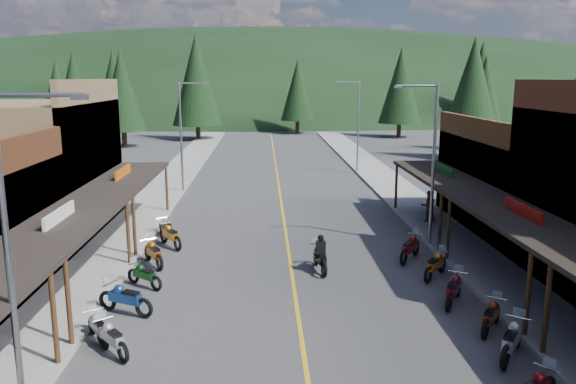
{
  "coord_description": "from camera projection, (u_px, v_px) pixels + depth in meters",
  "views": [
    {
      "loc": [
        -1.18,
        -18.66,
        8.27
      ],
      "look_at": [
        -0.04,
        7.14,
        3.0
      ],
      "focal_mm": 35.0,
      "sensor_mm": 36.0,
      "label": 1
    }
  ],
  "objects": [
    {
      "name": "ground",
      "position": [
        298.0,
        314.0,
        19.97
      ],
      "size": [
        220.0,
        220.0,
        0.0
      ],
      "primitive_type": "plane",
      "color": "#38383A",
      "rests_on": "ground"
    },
    {
      "name": "centerline",
      "position": [
        280.0,
        197.0,
        39.55
      ],
      "size": [
        0.15,
        90.0,
        0.01
      ],
      "primitive_type": "cube",
      "color": "gold",
      "rests_on": "ground"
    },
    {
      "name": "sidewalk_west",
      "position": [
        156.0,
        197.0,
        39.16
      ],
      "size": [
        3.4,
        94.0,
        0.15
      ],
      "primitive_type": "cube",
      "color": "gray",
      "rests_on": "ground"
    },
    {
      "name": "sidewalk_east",
      "position": [
        402.0,
        195.0,
        39.91
      ],
      "size": [
        3.4,
        94.0,
        0.15
      ],
      "primitive_type": "cube",
      "color": "gray",
      "rests_on": "ground"
    },
    {
      "name": "shop_west_3",
      "position": [
        26.0,
        169.0,
        29.73
      ],
      "size": [
        10.9,
        10.2,
        8.2
      ],
      "color": "brown",
      "rests_on": "ground"
    },
    {
      "name": "shop_east_3",
      "position": [
        533.0,
        183.0,
        31.12
      ],
      "size": [
        10.9,
        10.2,
        6.2
      ],
      "color": "#4C2D16",
      "rests_on": "ground"
    },
    {
      "name": "streetlight_0",
      "position": [
        13.0,
        246.0,
        12.9
      ],
      "size": [
        2.16,
        0.18,
        8.0
      ],
      "color": "gray",
      "rests_on": "ground"
    },
    {
      "name": "streetlight_1",
      "position": [
        183.0,
        132.0,
        40.31
      ],
      "size": [
        2.16,
        0.18,
        8.0
      ],
      "color": "gray",
      "rests_on": "ground"
    },
    {
      "name": "streetlight_2",
      "position": [
        431.0,
        158.0,
        27.21
      ],
      "size": [
        2.16,
        0.18,
        8.0
      ],
      "color": "gray",
      "rests_on": "ground"
    },
    {
      "name": "streetlight_3",
      "position": [
        357.0,
        122.0,
        48.75
      ],
      "size": [
        2.16,
        0.18,
        8.0
      ],
      "color": "gray",
      "rests_on": "ground"
    },
    {
      "name": "ridge_hill",
      "position": [
        267.0,
        109.0,
        152.12
      ],
      "size": [
        310.0,
        140.0,
        60.0
      ],
      "primitive_type": "ellipsoid",
      "color": "black",
      "rests_on": "ground"
    },
    {
      "name": "pine_1",
      "position": [
        114.0,
        85.0,
        86.0
      ],
      "size": [
        5.88,
        5.88,
        12.5
      ],
      "color": "black",
      "rests_on": "ground"
    },
    {
      "name": "pine_2",
      "position": [
        197.0,
        80.0,
        74.71
      ],
      "size": [
        6.72,
        6.72,
        14.0
      ],
      "color": "black",
      "rests_on": "ground"
    },
    {
      "name": "pine_3",
      "position": [
        298.0,
        90.0,
        83.45
      ],
      "size": [
        5.04,
        5.04,
        11.0
      ],
      "color": "black",
      "rests_on": "ground"
    },
    {
      "name": "pine_4",
      "position": [
        401.0,
        85.0,
        78.03
      ],
      "size": [
        5.88,
        5.88,
        12.5
      ],
      "color": "black",
      "rests_on": "ground"
    },
    {
      "name": "pine_5",
      "position": [
        481.0,
        79.0,
        90.32
      ],
      "size": [
        6.72,
        6.72,
        14.0
      ],
      "color": "black",
      "rests_on": "ground"
    },
    {
      "name": "pine_7",
      "position": [
        74.0,
        84.0,
        91.53
      ],
      "size": [
        5.88,
        5.88,
        12.5
      ],
      "color": "black",
      "rests_on": "ground"
    },
    {
      "name": "pine_8",
      "position": [
        58.0,
        101.0,
        56.98
      ],
      "size": [
        4.48,
        4.48,
        10.0
      ],
      "color": "black",
      "rests_on": "ground"
    },
    {
      "name": "pine_9",
      "position": [
        484.0,
        95.0,
        63.78
      ],
      "size": [
        4.93,
        4.93,
        10.8
      ],
      "color": "black",
      "rests_on": "ground"
    },
    {
      "name": "pine_10",
      "position": [
        122.0,
        90.0,
        66.78
      ],
      "size": [
        5.38,
        5.38,
        11.6
      ],
      "color": "black",
      "rests_on": "ground"
    },
    {
      "name": "pine_11",
      "position": [
        473.0,
        89.0,
        56.6
      ],
      "size": [
        5.82,
        5.82,
        12.4
      ],
      "color": "black",
      "rests_on": "ground"
    },
    {
      "name": "bike_west_6",
      "position": [
        112.0,
        337.0,
        16.99
      ],
      "size": [
        1.8,
        1.98,
        1.15
      ],
      "primitive_type": null,
      "rotation": [
        0.0,
        0.0,
        0.69
      ],
      "color": "#A2A2A7",
      "rests_on": "ground"
    },
    {
      "name": "bike_west_7",
      "position": [
        98.0,
        326.0,
        17.8
      ],
      "size": [
        1.51,
        1.89,
        1.06
      ],
      "primitive_type": null,
      "rotation": [
        0.0,
        0.0,
        0.56
      ],
      "color": "#A4A3A9",
      "rests_on": "ground"
    },
    {
      "name": "bike_west_8",
      "position": [
        125.0,
        297.0,
        19.86
      ],
      "size": [
        2.37,
        1.69,
        1.3
      ],
      "primitive_type": null,
      "rotation": [
        0.0,
        0.0,
        1.11
      ],
      "color": "navy",
      "rests_on": "ground"
    },
    {
      "name": "bike_west_9",
      "position": [
        144.0,
        274.0,
        22.46
      ],
      "size": [
        1.92,
        1.72,
        1.11
      ],
      "primitive_type": null,
      "rotation": [
        0.0,
        0.0,
        0.9
      ],
      "color": "#0B3912",
      "rests_on": "ground"
    },
    {
      "name": "bike_west_10",
      "position": [
        153.0,
        252.0,
        25.04
      ],
      "size": [
        1.75,
        2.34,
        1.29
      ],
      "primitive_type": null,
      "rotation": [
        0.0,
        0.0,
        0.51
      ],
      "color": "#9F490B",
      "rests_on": "ground"
    },
    {
      "name": "bike_west_11",
      "position": [
        170.0,
        234.0,
        27.81
      ],
      "size": [
        1.88,
        2.31,
        1.3
      ],
      "primitive_type": null,
      "rotation": [
        0.0,
        0.0,
        0.58
      ],
      "color": "#AD5C0C",
      "rests_on": "ground"
    },
    {
      "name": "bike_west_12",
      "position": [
        166.0,
        226.0,
        29.72
      ],
      "size": [
        1.5,
        1.96,
        1.09
      ],
      "primitive_type": null,
      "rotation": [
        0.0,
        0.0,
        0.52
      ],
      "color": "black",
      "rests_on": "ground"
    },
    {
      "name": "bike_east_6",
      "position": [
        512.0,
        338.0,
        16.71
      ],
      "size": [
        1.96,
        2.28,
        1.3
      ],
      "primitive_type": null,
      "rotation": [
        0.0,
        0.0,
        -0.64
      ],
      "color": "#ACACB1",
      "rests_on": "ground"
    },
    {
      "name": "bike_east_7",
      "position": [
        491.0,
        315.0,
        18.55
      ],
      "size": [
        1.75,
        2.05,
        1.17
      ],
      "primitive_type": null,
      "rotation": [
        0.0,
        0.0,
        -0.63
      ],
      "color": "maroon",
      "rests_on": "ground"
    },
    {
      "name": "bike_east_8",
      "position": [
        454.0,
        288.0,
        20.74
      ],
      "size": [
        1.77,
        2.31,
        1.28
      ],
      "primitive_type": null,
      "rotation": [
        0.0,
        0.0,
        -0.53
      ],
      "color": "maroon",
      "rests_on": "ground"
    },
    {
      "name": "bike_east_9",
      "position": [
        436.0,
        264.0,
        23.52
      ],
      "size": [
        1.91,
        2.14,
        1.23
      ],
      "primitive_type": null,
      "rotation": [
        0.0,
        0.0,
        -0.67
      ],
      "color": "#C6620E",
      "rests_on": "ground"
    },
    {
      "name": "bike_east_10",
      "position": [
        410.0,
        246.0,
        25.74
      ],
      "size": [
        1.95,
        2.39,
        1.34
      ],
      "primitive_type": null,
      "rotation": [
        0.0,
        0.0,
        -0.59
      ],
      "color": "maroon",
      "rests_on": "ground"
    },
    {
      "name": "rider_on_bike",
      "position": [
        320.0,
        256.0,
        24.33
      ],
      "size": [
        1.01,
        2.31,
        1.71
      ],
      "rotation": [
        0.0,
        0.0,
        0.12
      ],
      "color": "black",
      "rests_on": "ground"
    },
    {
      "name": "pedestrian_east_b",
      "position": [
        428.0,
        206.0,
        32.26
      ],
      "size": [
        0.88,
        0.51,
        1.8
      ],
      "primitive_type": "imported",
      "rotation": [
        0.0,
        0.0,
        3.13
      ],
      "color": "brown",
      "rests_on": "sidewalk_east"
    }
  ]
}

